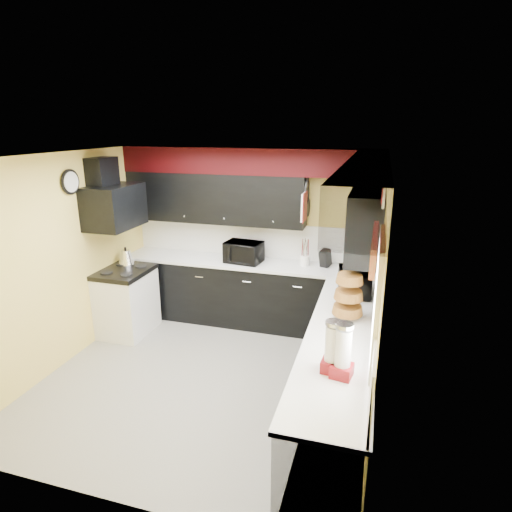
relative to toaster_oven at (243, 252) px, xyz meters
The scene contains 35 objects.
ground 1.82m from the toaster_oven, 88.81° to the right, with size 3.60×3.60×0.00m, color gray.
wall_back 0.38m from the toaster_oven, 84.90° to the left, with size 3.60×0.06×2.50m, color #E0C666.
wall_right 2.35m from the toaster_oven, 38.59° to the right, with size 0.06×3.60×2.50m, color #E0C666.
wall_left 2.30m from the toaster_oven, 140.46° to the right, with size 0.06×3.60×2.50m, color #E0C666.
ceiling 2.03m from the toaster_oven, 88.81° to the right, with size 3.60×3.60×0.06m, color white.
cab_back 0.64m from the toaster_oven, 52.34° to the left, with size 3.60×0.60×0.90m, color black.
cab_right 2.42m from the toaster_oven, 49.01° to the right, with size 0.60×3.00×0.90m, color black.
counter_back 0.17m from the toaster_oven, 52.34° to the left, with size 3.62×0.64×0.04m, color white.
counter_right 2.34m from the toaster_oven, 49.01° to the right, with size 0.64×3.02×0.04m, color white.
splash_back 0.35m from the toaster_oven, 84.74° to the left, with size 3.60×0.02×0.50m, color white.
splash_right 2.34m from the toaster_oven, 38.75° to the right, with size 0.02×3.60×0.50m, color white.
upper_back 0.87m from the toaster_oven, 160.73° to the left, with size 2.60×0.35×0.70m, color black.
upper_right 1.89m from the toaster_oven, 18.71° to the right, with size 0.35×1.80×0.70m, color black.
soffit_back 1.25m from the toaster_oven, 79.23° to the left, with size 3.60×0.36×0.35m, color black.
soffit_right 2.64m from the toaster_oven, 44.83° to the right, with size 0.36×3.24×0.35m, color black.
stove 1.76m from the toaster_oven, 154.19° to the right, with size 0.60×0.75×0.86m, color white.
cooktop 1.64m from the toaster_oven, 154.19° to the right, with size 0.62×0.77×0.06m, color black.
hood 1.82m from the toaster_oven, 154.93° to the right, with size 0.50×0.78×0.55m, color black.
hood_duct 2.11m from the toaster_oven, 156.69° to the right, with size 0.24×0.40×0.40m, color black.
window 3.01m from the toaster_oven, 52.44° to the right, with size 0.03×0.86×0.96m, color white, non-canonical shape.
valance 3.07m from the toaster_oven, 53.29° to the right, with size 0.04×0.88×0.20m, color red.
pan_top 1.25m from the toaster_oven, ahead, with size 0.03×0.22×0.40m, color black, non-canonical shape.
pan_mid 1.08m from the toaster_oven, ahead, with size 0.03×0.28×0.46m, color black, non-canonical shape.
pan_low 1.08m from the toaster_oven, 14.46° to the left, with size 0.03×0.24×0.42m, color black, non-canonical shape.
cut_board 1.13m from the toaster_oven, 10.58° to the right, with size 0.03×0.26×0.35m, color white.
baskets 2.10m from the toaster_oven, 42.30° to the right, with size 0.27×0.27×0.50m, color brown, non-canonical shape.
clock 2.37m from the toaster_oven, 145.16° to the right, with size 0.03×0.30×0.30m, color black, non-canonical shape.
deco_plate 2.81m from the toaster_oven, 45.17° to the right, with size 0.03×0.24×0.24m, color white, non-canonical shape.
toaster_oven is the anchor object (origin of this frame).
microwave 1.75m from the toaster_oven, 25.89° to the right, with size 0.51×0.34×0.28m, color black.
utensil_crock 0.86m from the toaster_oven, ahead, with size 0.13×0.13×0.14m, color white.
knife_block 1.14m from the toaster_oven, ahead, with size 0.11×0.15×0.24m, color black.
kettle 1.65m from the toaster_oven, 163.21° to the right, with size 0.22×0.22×0.20m, color silver, non-canonical shape.
dispenser_a 2.89m from the toaster_oven, 58.43° to the right, with size 0.15×0.15×0.41m, color #6C1000, non-canonical shape.
dispenser_b 2.98m from the toaster_oven, 57.55° to the right, with size 0.16×0.16×0.43m, color #720903, non-canonical shape.
Camera 1 is at (1.73, -3.99, 2.80)m, focal length 30.00 mm.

